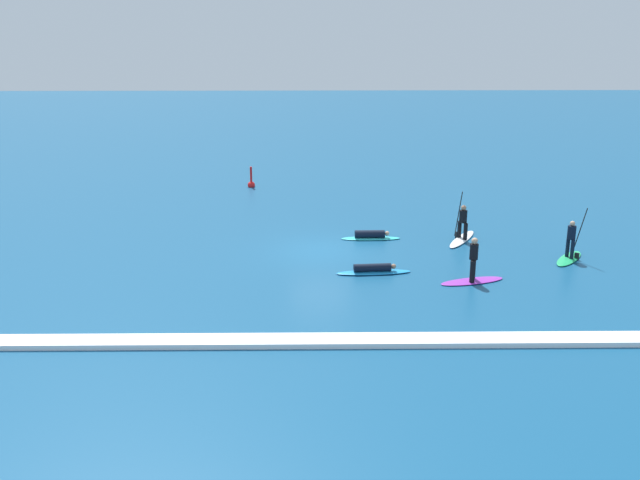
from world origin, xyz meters
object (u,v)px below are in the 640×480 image
at_px(surfer_on_green_board, 570,249).
at_px(surfer_on_white_board, 462,231).
at_px(surfer_on_teal_board, 371,236).
at_px(surfer_on_purple_board, 473,269).
at_px(marker_buoy, 251,183).
at_px(surfer_on_blue_board, 373,270).

relative_size(surfer_on_green_board, surfer_on_white_board, 0.82).
bearing_deg(surfer_on_green_board, surfer_on_teal_board, 106.15).
xyz_separation_m(surfer_on_purple_board, surfer_on_green_board, (4.75, 2.66, -0.05)).
bearing_deg(marker_buoy, surfer_on_teal_board, -58.42).
distance_m(surfer_on_purple_board, surfer_on_blue_board, 4.01).
xyz_separation_m(surfer_on_teal_board, marker_buoy, (-6.34, 10.32, 0.04)).
bearing_deg(surfer_on_teal_board, surfer_on_purple_board, -58.26).
height_order(surfer_on_purple_board, surfer_on_green_board, surfer_on_green_board).
distance_m(surfer_on_purple_board, surfer_on_white_board, 5.49).
bearing_deg(surfer_on_teal_board, surfer_on_blue_board, -93.76).
relative_size(surfer_on_teal_board, marker_buoy, 2.09).
xyz_separation_m(surfer_on_white_board, marker_buoy, (-10.59, 10.53, -0.24)).
height_order(surfer_on_purple_board, surfer_on_teal_board, surfer_on_purple_board).
height_order(surfer_on_white_board, surfer_on_blue_board, surfer_on_white_board).
relative_size(surfer_on_purple_board, surfer_on_blue_board, 0.89).
bearing_deg(surfer_on_blue_board, surfer_on_purple_board, -19.47).
distance_m(surfer_on_teal_board, marker_buoy, 12.11).
bearing_deg(marker_buoy, surfer_on_blue_board, -67.80).
xyz_separation_m(surfer_on_purple_board, surfer_on_blue_board, (-3.86, 1.02, -0.38)).
bearing_deg(surfer_on_teal_board, surfer_on_white_board, -3.76).
relative_size(surfer_on_white_board, marker_buoy, 2.19).
xyz_separation_m(surfer_on_blue_board, marker_buoy, (-6.11, 14.97, 0.06)).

